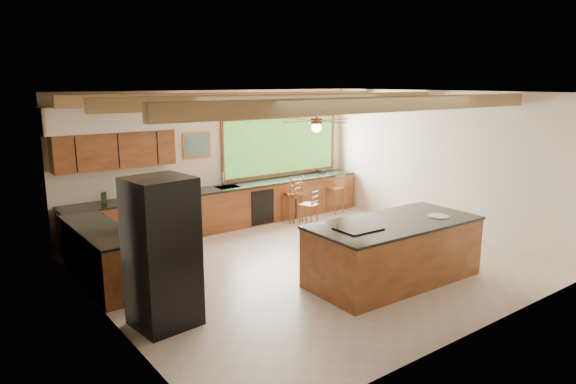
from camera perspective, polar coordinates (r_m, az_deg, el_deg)
ground at (r=9.26m, az=2.62°, el=-7.92°), size 7.20×7.20×0.00m
room_shell at (r=9.16m, az=-0.67°, el=6.12°), size 7.27×6.54×3.02m
counter_run at (r=10.71m, az=-9.40°, el=-2.69°), size 7.12×3.10×1.24m
island at (r=8.52m, az=11.63°, el=-6.42°), size 2.90×1.43×1.02m
refrigerator at (r=6.92m, az=-13.83°, el=-6.57°), size 0.85×0.83×2.00m
bar_stool_a at (r=11.75m, az=0.59°, el=-0.53°), size 0.46×0.46×1.01m
bar_stool_b at (r=11.76m, az=0.79°, el=-0.27°), size 0.47×0.47×1.09m
bar_stool_c at (r=10.99m, az=2.49°, el=-1.54°), size 0.45×0.45×0.98m
bar_stool_d at (r=12.58m, az=5.43°, el=0.36°), size 0.41×0.41×1.04m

